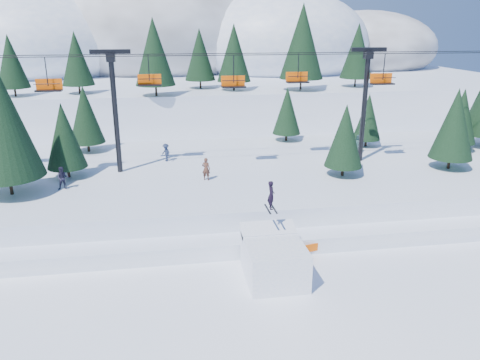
{
  "coord_description": "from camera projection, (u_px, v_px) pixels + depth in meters",
  "views": [
    {
      "loc": [
        -4.93,
        -22.01,
        14.63
      ],
      "look_at": [
        -0.38,
        6.0,
        5.2
      ],
      "focal_mm": 35.0,
      "sensor_mm": 36.0,
      "label": 1
    }
  ],
  "objects": [
    {
      "name": "chairlift",
      "position": [
        228.0,
        90.0,
        40.04
      ],
      "size": [
        46.46,
        3.21,
        10.28
      ],
      "color": "black",
      "rests_on": "mid_shelf"
    },
    {
      "name": "banner_near",
      "position": [
        311.0,
        248.0,
        31.04
      ],
      "size": [
        2.79,
        0.69,
        0.9
      ],
      "color": "black",
      "rests_on": "ground"
    },
    {
      "name": "banner_far",
      "position": [
        388.0,
        234.0,
        33.11
      ],
      "size": [
        2.68,
        1.04,
        0.9
      ],
      "color": "black",
      "rests_on": "ground"
    },
    {
      "name": "mountain_ridge",
      "position": [
        161.0,
        52.0,
        90.85
      ],
      "size": [
        119.0,
        61.32,
        26.46
      ],
      "color": "white",
      "rests_on": "ground"
    },
    {
      "name": "distant_skiers",
      "position": [
        200.0,
        159.0,
        41.24
      ],
      "size": [
        27.85,
        7.78,
        1.88
      ],
      "color": "#202B46",
      "rests_on": "mid_shelf"
    },
    {
      "name": "jump_kicker",
      "position": [
        274.0,
        258.0,
        28.14
      ],
      "size": [
        3.43,
        4.67,
        5.7
      ],
      "color": "white",
      "rests_on": "ground"
    },
    {
      "name": "berm",
      "position": [
        241.0,
        233.0,
        33.3
      ],
      "size": [
        70.0,
        6.0,
        1.1
      ],
      "primitive_type": "cube",
      "color": "white",
      "rests_on": "ground"
    },
    {
      "name": "conifer_stand",
      "position": [
        218.0,
        117.0,
        40.63
      ],
      "size": [
        64.82,
        17.6,
        10.2
      ],
      "color": "black",
      "rests_on": "mid_shelf"
    },
    {
      "name": "mid_shelf",
      "position": [
        223.0,
        180.0,
        42.45
      ],
      "size": [
        70.0,
        22.0,
        2.5
      ],
      "primitive_type": "cube",
      "color": "white",
      "rests_on": "ground"
    },
    {
      "name": "ground",
      "position": [
        264.0,
        302.0,
        25.98
      ],
      "size": [
        160.0,
        160.0,
        0.0
      ],
      "primitive_type": "plane",
      "color": "white",
      "rests_on": "ground"
    }
  ]
}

